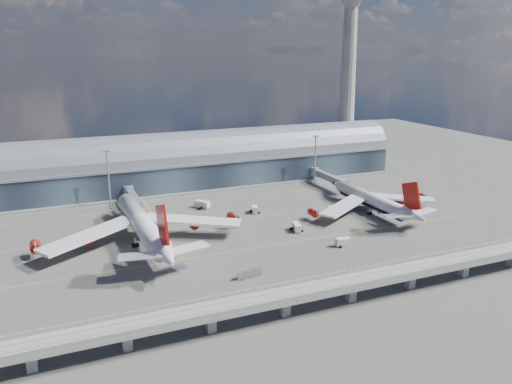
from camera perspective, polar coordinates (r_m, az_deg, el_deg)
name	(u,v)px	position (r m, az deg, el deg)	size (l,w,h in m)	color
ground	(269,235)	(185.96, 1.45, -4.90)	(500.00, 500.00, 0.00)	#474744
taxi_lines	(247,217)	(205.13, -1.08, -2.88)	(200.00, 80.12, 0.01)	gold
terminal	(206,163)	(253.02, -5.78, 3.33)	(200.00, 30.00, 28.00)	#1F2834
control_tower	(348,77)	(288.14, 10.46, 12.77)	(19.00, 19.00, 103.00)	gray
guideway	(352,283)	(139.65, 10.88, -10.18)	(220.00, 8.50, 7.20)	gray
floodlight_mast_left	(109,178)	(220.86, -16.50, 1.51)	(3.00, 0.70, 25.70)	gray
floodlight_mast_right	(315,159)	(251.16, 6.77, 3.74)	(3.00, 0.70, 25.70)	gray
airliner_left	(143,226)	(179.78, -12.78, -3.76)	(73.80, 77.50, 23.64)	white
airliner_right	(373,201)	(215.25, 13.23, -0.99)	(59.12, 61.77, 19.63)	white
jet_bridge_left	(132,196)	(222.28, -13.94, -0.47)	(4.40, 28.00, 7.25)	gray
jet_bridge_right	(327,176)	(252.25, 8.10, 1.77)	(4.40, 32.00, 7.25)	gray
service_truck_1	(343,242)	(177.54, 9.91, -5.66)	(5.41, 3.13, 2.98)	silver
service_truck_2	(336,209)	(213.33, 9.16, -1.92)	(8.05, 2.94, 2.86)	silver
service_truck_3	(297,227)	(189.96, 4.66, -4.02)	(3.72, 6.38, 2.90)	silver
service_truck_4	(255,209)	(210.18, -0.14, -2.01)	(3.53, 5.25, 2.79)	silver
service_truck_5	(202,204)	(217.50, -6.16, -1.42)	(6.14, 6.77, 3.21)	silver
cargo_train_0	(249,274)	(152.48, -0.75, -9.34)	(8.79, 3.21, 1.92)	gray
cargo_train_1	(358,270)	(158.68, 11.62, -8.70)	(7.34, 2.18, 1.62)	gray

